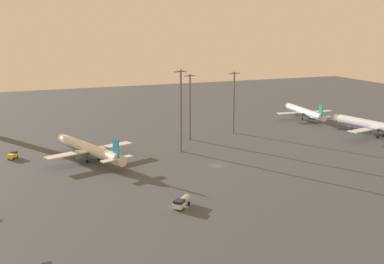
{
  "coord_description": "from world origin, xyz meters",
  "views": [
    {
      "loc": [
        -62.71,
        -135.55,
        44.85
      ],
      "look_at": [
        3.99,
        32.28,
        4.0
      ],
      "focal_mm": 45.09,
      "sensor_mm": 36.0,
      "label": 1
    }
  ],
  "objects_px": {
    "airplane_terminal_side": "(378,127)",
    "airplane_near_gate": "(305,112)",
    "airplane_taxiway_distant": "(90,149)",
    "apron_light_west": "(190,103)",
    "fuel_truck": "(182,202)",
    "apron_light_central": "(181,106)",
    "apron_light_east": "(234,98)",
    "baggage_tractor": "(13,155)"
  },
  "relations": [
    {
      "from": "fuel_truck",
      "to": "apron_light_central",
      "type": "xyz_separation_m",
      "value": [
        18.52,
        50.15,
        15.14
      ]
    },
    {
      "from": "airplane_near_gate",
      "to": "apron_light_central",
      "type": "relative_size",
      "value": 1.23
    },
    {
      "from": "airplane_terminal_side",
      "to": "baggage_tractor",
      "type": "bearing_deg",
      "value": 160.43
    },
    {
      "from": "apron_light_east",
      "to": "fuel_truck",
      "type": "bearing_deg",
      "value": -125.03
    },
    {
      "from": "airplane_taxiway_distant",
      "to": "apron_light_west",
      "type": "height_order",
      "value": "apron_light_west"
    },
    {
      "from": "airplane_taxiway_distant",
      "to": "baggage_tractor",
      "type": "bearing_deg",
      "value": 133.08
    },
    {
      "from": "fuel_truck",
      "to": "airplane_taxiway_distant",
      "type": "bearing_deg",
      "value": -28.58
    },
    {
      "from": "airplane_terminal_side",
      "to": "apron_light_east",
      "type": "bearing_deg",
      "value": 140.01
    },
    {
      "from": "fuel_truck",
      "to": "apron_light_west",
      "type": "relative_size",
      "value": 0.23
    },
    {
      "from": "baggage_tractor",
      "to": "apron_light_west",
      "type": "distance_m",
      "value": 67.28
    },
    {
      "from": "baggage_tractor",
      "to": "airplane_taxiway_distant",
      "type": "bearing_deg",
      "value": 1.18
    },
    {
      "from": "baggage_tractor",
      "to": "fuel_truck",
      "type": "height_order",
      "value": "fuel_truck"
    },
    {
      "from": "airplane_taxiway_distant",
      "to": "apron_light_central",
      "type": "relative_size",
      "value": 1.33
    },
    {
      "from": "airplane_terminal_side",
      "to": "apron_light_central",
      "type": "bearing_deg",
      "value": 163.39
    },
    {
      "from": "baggage_tractor",
      "to": "fuel_truck",
      "type": "xyz_separation_m",
      "value": [
        37.74,
        -62.58,
        0.19
      ]
    },
    {
      "from": "apron_light_east",
      "to": "apron_light_central",
      "type": "xyz_separation_m",
      "value": [
        -30.84,
        -20.25,
        1.88
      ]
    },
    {
      "from": "airplane_near_gate",
      "to": "apron_light_west",
      "type": "relative_size",
      "value": 1.39
    },
    {
      "from": "airplane_terminal_side",
      "to": "airplane_taxiway_distant",
      "type": "height_order",
      "value": "airplane_terminal_side"
    },
    {
      "from": "airplane_terminal_side",
      "to": "airplane_near_gate",
      "type": "relative_size",
      "value": 1.18
    },
    {
      "from": "airplane_taxiway_distant",
      "to": "apron_light_west",
      "type": "xyz_separation_m",
      "value": [
        41.94,
        15.46,
        10.85
      ]
    },
    {
      "from": "apron_light_central",
      "to": "airplane_near_gate",
      "type": "bearing_deg",
      "value": 24.38
    },
    {
      "from": "airplane_terminal_side",
      "to": "fuel_truck",
      "type": "relative_size",
      "value": 7.06
    },
    {
      "from": "apron_light_central",
      "to": "apron_light_west",
      "type": "xyz_separation_m",
      "value": [
        9.57,
        15.69,
        -1.76
      ]
    },
    {
      "from": "airplane_terminal_side",
      "to": "apron_light_west",
      "type": "bearing_deg",
      "value": 150.81
    },
    {
      "from": "airplane_taxiway_distant",
      "to": "fuel_truck",
      "type": "distance_m",
      "value": 52.32
    },
    {
      "from": "airplane_terminal_side",
      "to": "baggage_tractor",
      "type": "distance_m",
      "value": 139.44
    },
    {
      "from": "baggage_tractor",
      "to": "fuel_truck",
      "type": "bearing_deg",
      "value": -30.69
    },
    {
      "from": "airplane_near_gate",
      "to": "fuel_truck",
      "type": "relative_size",
      "value": 6.0
    },
    {
      "from": "apron_light_west",
      "to": "apron_light_central",
      "type": "bearing_deg",
      "value": -121.36
    },
    {
      "from": "fuel_truck",
      "to": "apron_light_west",
      "type": "distance_m",
      "value": 72.82
    },
    {
      "from": "airplane_terminal_side",
      "to": "apron_light_east",
      "type": "height_order",
      "value": "apron_light_east"
    },
    {
      "from": "airplane_terminal_side",
      "to": "apron_light_west",
      "type": "relative_size",
      "value": 1.64
    },
    {
      "from": "apron_light_central",
      "to": "apron_light_west",
      "type": "distance_m",
      "value": 18.46
    },
    {
      "from": "baggage_tractor",
      "to": "fuel_truck",
      "type": "distance_m",
      "value": 73.08
    },
    {
      "from": "baggage_tractor",
      "to": "apron_light_east",
      "type": "bearing_deg",
      "value": 33.36
    },
    {
      "from": "airplane_terminal_side",
      "to": "airplane_near_gate",
      "type": "bearing_deg",
      "value": 86.77
    },
    {
      "from": "apron_light_east",
      "to": "airplane_terminal_side",
      "type": "bearing_deg",
      "value": -28.66
    },
    {
      "from": "airplane_terminal_side",
      "to": "apron_light_central",
      "type": "relative_size",
      "value": 1.45
    },
    {
      "from": "fuel_truck",
      "to": "apron_light_central",
      "type": "relative_size",
      "value": 0.2
    },
    {
      "from": "airplane_taxiway_distant",
      "to": "apron_light_east",
      "type": "bearing_deg",
      "value": -2.3
    },
    {
      "from": "airplane_near_gate",
      "to": "apron_light_central",
      "type": "xyz_separation_m",
      "value": [
        -75.75,
        -34.33,
        13.02
      ]
    },
    {
      "from": "airplane_taxiway_distant",
      "to": "airplane_near_gate",
      "type": "height_order",
      "value": "airplane_taxiway_distant"
    }
  ]
}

